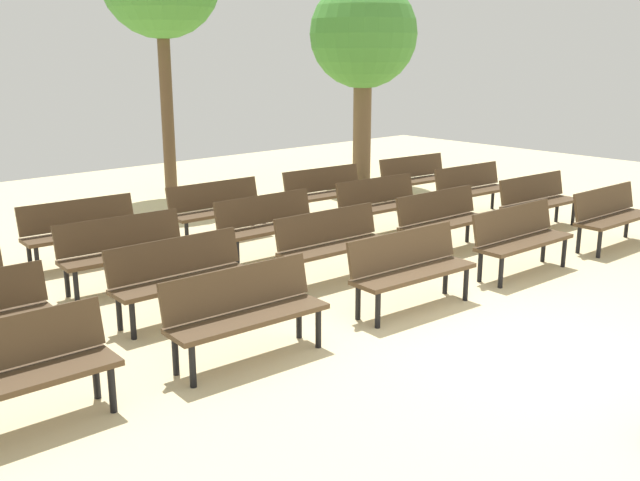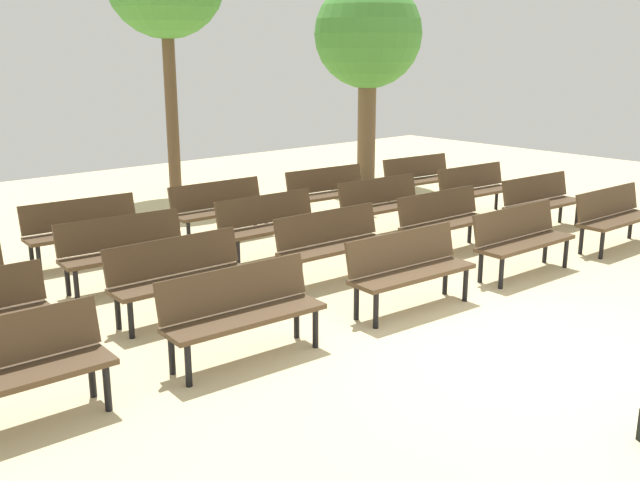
# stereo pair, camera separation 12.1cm
# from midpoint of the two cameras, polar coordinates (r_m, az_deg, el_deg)

# --- Properties ---
(ground_plane) EXTENTS (25.89, 25.89, 0.00)m
(ground_plane) POSITION_cam_midpoint_polar(r_m,az_deg,el_deg) (7.42, 14.99, -8.45)
(ground_plane) COLOR beige
(bench_r0_c0) EXTENTS (1.62, 0.54, 0.87)m
(bench_r0_c0) POSITION_cam_midpoint_polar(r_m,az_deg,el_deg) (6.11, -23.85, -9.29)
(bench_r0_c0) COLOR #4C3823
(bench_r0_c0) RESTS_ON ground_plane
(bench_r0_c1) EXTENTS (1.63, 0.58, 0.87)m
(bench_r0_c1) POSITION_cam_midpoint_polar(r_m,az_deg,el_deg) (6.88, -6.47, -5.36)
(bench_r0_c1) COLOR #4C3823
(bench_r0_c1) RESTS_ON ground_plane
(bench_r0_c2) EXTENTS (1.63, 0.59, 0.87)m
(bench_r0_c2) POSITION_cam_midpoint_polar(r_m,az_deg,el_deg) (8.21, 6.70, -1.98)
(bench_r0_c2) COLOR #4C3823
(bench_r0_c2) RESTS_ON ground_plane
(bench_r0_c3) EXTENTS (1.62, 0.54, 0.87)m
(bench_r0_c3) POSITION_cam_midpoint_polar(r_m,az_deg,el_deg) (9.79, 15.19, 0.36)
(bench_r0_c3) COLOR #4C3823
(bench_r0_c3) RESTS_ON ground_plane
(bench_r0_c4) EXTENTS (1.61, 0.53, 0.87)m
(bench_r0_c4) POSITION_cam_midpoint_polar(r_m,az_deg,el_deg) (11.56, 21.73, 2.01)
(bench_r0_c4) COLOR #4C3823
(bench_r0_c4) RESTS_ON ground_plane
(bench_r1_c1) EXTENTS (1.62, 0.54, 0.87)m
(bench_r1_c1) POSITION_cam_midpoint_polar(r_m,az_deg,el_deg) (8.03, -11.37, -2.58)
(bench_r1_c1) COLOR #4C3823
(bench_r1_c1) RESTS_ON ground_plane
(bench_r1_c2) EXTENTS (1.62, 0.57, 0.87)m
(bench_r1_c2) POSITION_cam_midpoint_polar(r_m,az_deg,el_deg) (9.21, 0.63, -0.01)
(bench_r1_c2) COLOR #4C3823
(bench_r1_c2) RESTS_ON ground_plane
(bench_r1_c3) EXTENTS (1.62, 0.54, 0.87)m
(bench_r1_c3) POSITION_cam_midpoint_polar(r_m,az_deg,el_deg) (10.61, 9.32, 1.80)
(bench_r1_c3) COLOR #4C3823
(bench_r1_c3) RESTS_ON ground_plane
(bench_r1_c4) EXTENTS (1.63, 0.59, 0.87)m
(bench_r1_c4) POSITION_cam_midpoint_polar(r_m,az_deg,el_deg) (12.29, 16.54, 3.18)
(bench_r1_c4) COLOR #4C3823
(bench_r1_c4) RESTS_ON ground_plane
(bench_r2_c1) EXTENTS (1.63, 0.61, 0.87)m
(bench_r2_c1) POSITION_cam_midpoint_polar(r_m,az_deg,el_deg) (9.20, -15.60, -0.59)
(bench_r2_c1) COLOR #4C3823
(bench_r2_c1) RESTS_ON ground_plane
(bench_r2_c2) EXTENTS (1.62, 0.54, 0.87)m
(bench_r2_c2) POSITION_cam_midpoint_polar(r_m,az_deg,el_deg) (10.21, -4.39, 1.44)
(bench_r2_c2) COLOR #4C3823
(bench_r2_c2) RESTS_ON ground_plane
(bench_r2_c3) EXTENTS (1.63, 0.58, 0.87)m
(bench_r2_c3) POSITION_cam_midpoint_polar(r_m,az_deg,el_deg) (11.58, 4.53, 3.06)
(bench_r2_c3) COLOR #4C3823
(bench_r2_c3) RESTS_ON ground_plane
(bench_r2_c4) EXTENTS (1.63, 0.59, 0.87)m
(bench_r2_c4) POSITION_cam_midpoint_polar(r_m,az_deg,el_deg) (13.08, 11.66, 4.17)
(bench_r2_c4) COLOR #4C3823
(bench_r2_c4) RESTS_ON ground_plane
(bench_r3_c1) EXTENTS (1.63, 0.59, 0.87)m
(bench_r3_c1) POSITION_cam_midpoint_polar(r_m,az_deg,el_deg) (10.41, -18.64, 0.95)
(bench_r3_c1) COLOR #4C3823
(bench_r3_c1) RESTS_ON ground_plane
(bench_r3_c2) EXTENTS (1.62, 0.55, 0.87)m
(bench_r3_c2) POSITION_cam_midpoint_polar(r_m,az_deg,el_deg) (11.32, -8.36, 2.67)
(bench_r3_c2) COLOR #4C3823
(bench_r3_c2) RESTS_ON ground_plane
(bench_r3_c3) EXTENTS (1.63, 0.61, 0.87)m
(bench_r3_c3) POSITION_cam_midpoint_polar(r_m,az_deg,el_deg) (12.53, 0.21, 4.01)
(bench_r3_c3) COLOR #4C3823
(bench_r3_c3) RESTS_ON ground_plane
(bench_r3_c4) EXTENTS (1.64, 0.62, 0.87)m
(bench_r3_c4) POSITION_cam_midpoint_polar(r_m,az_deg,el_deg) (14.02, 7.36, 5.06)
(bench_r3_c4) COLOR #4C3823
(bench_r3_c4) RESTS_ON ground_plane
(tree_1) EXTENTS (2.28, 2.28, 4.32)m
(tree_1) POSITION_cam_midpoint_polar(r_m,az_deg,el_deg) (15.83, 3.22, 15.78)
(tree_1) COLOR brown
(tree_1) RESTS_ON ground_plane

